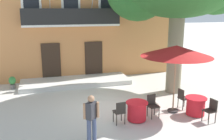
{
  "coord_description": "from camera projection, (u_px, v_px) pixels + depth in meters",
  "views": [
    {
      "loc": [
        -2.83,
        -10.13,
        4.28
      ],
      "look_at": [
        0.56,
        1.52,
        1.3
      ],
      "focal_mm": 40.12,
      "sensor_mm": 36.0,
      "label": 1
    }
  ],
  "objects": [
    {
      "name": "cafe_chair_middle_0",
      "position": [
        120.0,
        111.0,
        9.42
      ],
      "size": [
        0.43,
        0.43,
        0.91
      ],
      "color": "#2D2823",
      "rests_on": "ground"
    },
    {
      "name": "building_facade",
      "position": [
        67.0,
        17.0,
        16.6
      ],
      "size": [
        13.0,
        5.09,
        7.5
      ],
      "color": "#CC844C",
      "rests_on": "ground"
    },
    {
      "name": "cafe_umbrella",
      "position": [
        176.0,
        51.0,
        10.07
      ],
      "size": [
        2.9,
        2.9,
        2.85
      ],
      "color": "#997A56",
      "rests_on": "ground"
    },
    {
      "name": "ground_plane",
      "position": [
        110.0,
        107.0,
        11.23
      ],
      "size": [
        120.0,
        120.0,
        0.0
      ],
      "primitive_type": "plane",
      "color": "beige"
    },
    {
      "name": "ground_planter_left",
      "position": [
        12.0,
        82.0,
        13.66
      ],
      "size": [
        0.38,
        0.38,
        0.69
      ],
      "color": "slate",
      "rests_on": "ground"
    },
    {
      "name": "cafe_chair_near_tree_0",
      "position": [
        211.0,
        109.0,
        9.6
      ],
      "size": [
        0.45,
        0.45,
        0.91
      ],
      "color": "#2D2823",
      "rests_on": "ground"
    },
    {
      "name": "entrance_step_platform",
      "position": [
        76.0,
        82.0,
        14.63
      ],
      "size": [
        6.24,
        2.1,
        0.25
      ],
      "primitive_type": "cube",
      "color": "silver",
      "rests_on": "ground"
    },
    {
      "name": "pedestrian_near_entrance",
      "position": [
        91.0,
        116.0,
        8.08
      ],
      "size": [
        0.53,
        0.4,
        1.61
      ],
      "color": "#384260",
      "rests_on": "ground"
    },
    {
      "name": "cafe_chair_middle_1",
      "position": [
        152.0,
        104.0,
        10.09
      ],
      "size": [
        0.44,
        0.44,
        0.91
      ],
      "color": "#2D2823",
      "rests_on": "ground"
    },
    {
      "name": "cafe_table_middle",
      "position": [
        137.0,
        111.0,
        9.78
      ],
      "size": [
        0.86,
        0.86,
        0.76
      ],
      "color": "red",
      "rests_on": "ground"
    },
    {
      "name": "cafe_table_near_tree",
      "position": [
        196.0,
        106.0,
        10.27
      ],
      "size": [
        0.86,
        0.86,
        0.76
      ],
      "color": "red",
      "rests_on": "ground"
    },
    {
      "name": "cafe_chair_near_tree_1",
      "position": [
        183.0,
        97.0,
        10.88
      ],
      "size": [
        0.44,
        0.44,
        0.91
      ],
      "color": "#2D2823",
      "rests_on": "ground"
    }
  ]
}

